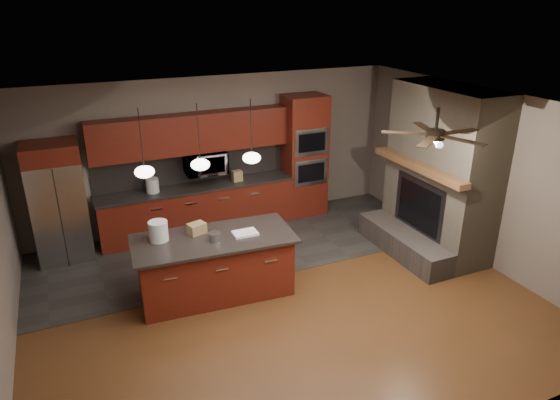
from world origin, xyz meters
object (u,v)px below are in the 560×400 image
paint_tray (245,233)px  microwave (205,163)px  oven_tower (304,156)px  refrigerator (59,202)px  counter_box (237,176)px  counter_bucket (152,185)px  cardboard_box (197,228)px  white_bucket (158,231)px  paint_can (214,236)px  kitchen_island (215,266)px

paint_tray → microwave: bearing=88.1°
oven_tower → refrigerator: bearing=-179.1°
refrigerator → counter_box: bearing=0.6°
microwave → counter_bucket: size_ratio=2.87×
paint_tray → cardboard_box: size_ratio=1.43×
paint_tray → white_bucket: bearing=165.8°
microwave → cardboard_box: bearing=-109.9°
oven_tower → microwave: bearing=178.3°
oven_tower → paint_can: bearing=-138.2°
white_bucket → paint_tray: white_bucket is taller
refrigerator → white_bucket: (1.24, -1.88, 0.07)m
oven_tower → white_bucket: size_ratio=8.31×
white_bucket → cardboard_box: (0.54, 0.00, -0.07)m
oven_tower → microwave: (-1.98, 0.06, 0.11)m
microwave → refrigerator: (-2.51, -0.13, -0.31)m
paint_can → counter_box: 2.49m
microwave → cardboard_box: microwave is taller
kitchen_island → paint_can: 0.52m
white_bucket → paint_can: (0.71, -0.31, -0.09)m
oven_tower → cardboard_box: bearing=-144.2°
oven_tower → counter_bucket: 2.96m
cardboard_box → counter_bucket: bearing=80.5°
counter_box → refrigerator: bearing=177.6°
paint_can → counter_bucket: (-0.43, 2.27, 0.05)m
oven_tower → counter_box: oven_tower is taller
white_bucket → counter_bucket: white_bucket is taller
kitchen_island → counter_bucket: (-0.44, 2.18, 0.56)m
white_bucket → counter_bucket: (0.28, 1.96, -0.04)m
refrigerator → cardboard_box: (1.78, -1.88, 0.00)m
counter_box → paint_tray: bearing=-109.7°
microwave → counter_bucket: (-0.98, -0.05, -0.27)m
white_bucket → counter_box: bearing=46.2°
white_bucket → refrigerator: bearing=123.5°
refrigerator → paint_can: (1.95, -2.19, -0.02)m
microwave → paint_can: 2.41m
oven_tower → paint_can: size_ratio=13.76×
kitchen_island → paint_can: (-0.01, -0.09, 0.51)m
oven_tower → counter_bucket: (-2.96, 0.01, -0.16)m
kitchen_island → cardboard_box: (-0.18, 0.23, 0.53)m
oven_tower → paint_can: (-2.53, -2.27, -0.21)m
kitchen_island → counter_bucket: size_ratio=9.25×
kitchen_island → oven_tower: bearing=44.7°
paint_can → paint_tray: bearing=0.6°
white_bucket → oven_tower: bearing=31.0°
microwave → counter_box: size_ratio=3.70×
oven_tower → counter_bucket: bearing=179.9°
cardboard_box → kitchen_island: bearing=-69.5°
refrigerator → kitchen_island: bearing=-47.0°
white_bucket → paint_can: bearing=-23.9°
paint_tray → cardboard_box: (-0.62, 0.31, 0.06)m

